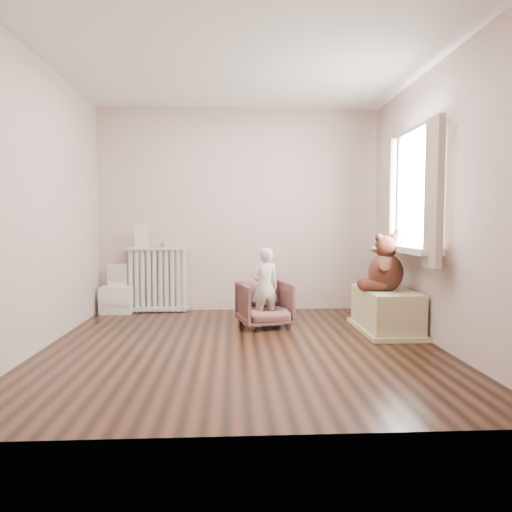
{
  "coord_description": "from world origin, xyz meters",
  "views": [
    {
      "loc": [
        -0.09,
        -4.14,
        1.12
      ],
      "look_at": [
        0.15,
        0.45,
        0.8
      ],
      "focal_mm": 32.0,
      "sensor_mm": 36.0,
      "label": 1
    }
  ],
  "objects_px": {
    "armchair": "(264,304)",
    "teddy_bear": "(386,268)",
    "radiator": "(158,282)",
    "child": "(265,287)",
    "toy_vanity": "(117,291)",
    "toy_bench": "(386,312)",
    "plush_cat": "(396,236)"
  },
  "relations": [
    {
      "from": "child",
      "to": "toy_vanity",
      "type": "bearing_deg",
      "value": -41.08
    },
    {
      "from": "toy_vanity",
      "to": "child",
      "type": "bearing_deg",
      "value": -26.76
    },
    {
      "from": "toy_vanity",
      "to": "teddy_bear",
      "type": "xyz_separation_m",
      "value": [
        3.04,
        -1.19,
        0.4
      ]
    },
    {
      "from": "radiator",
      "to": "toy_bench",
      "type": "relative_size",
      "value": 0.89
    },
    {
      "from": "armchair",
      "to": "teddy_bear",
      "type": "distance_m",
      "value": 1.34
    },
    {
      "from": "radiator",
      "to": "child",
      "type": "xyz_separation_m",
      "value": [
        1.3,
        -0.94,
        0.06
      ]
    },
    {
      "from": "radiator",
      "to": "toy_bench",
      "type": "height_order",
      "value": "radiator"
    },
    {
      "from": "radiator",
      "to": "teddy_bear",
      "type": "bearing_deg",
      "value": -25.58
    },
    {
      "from": "toy_vanity",
      "to": "teddy_bear",
      "type": "bearing_deg",
      "value": -21.27
    },
    {
      "from": "radiator",
      "to": "armchair",
      "type": "distance_m",
      "value": 1.59
    },
    {
      "from": "toy_bench",
      "to": "plush_cat",
      "type": "bearing_deg",
      "value": 46.38
    },
    {
      "from": "armchair",
      "to": "plush_cat",
      "type": "relative_size",
      "value": 2.42
    },
    {
      "from": "toy_vanity",
      "to": "armchair",
      "type": "distance_m",
      "value": 2.0
    },
    {
      "from": "teddy_bear",
      "to": "child",
      "type": "bearing_deg",
      "value": 177.56
    },
    {
      "from": "toy_vanity",
      "to": "plush_cat",
      "type": "height_order",
      "value": "plush_cat"
    },
    {
      "from": "radiator",
      "to": "child",
      "type": "relative_size",
      "value": 0.97
    },
    {
      "from": "armchair",
      "to": "toy_bench",
      "type": "distance_m",
      "value": 1.29
    },
    {
      "from": "armchair",
      "to": "child",
      "type": "height_order",
      "value": "child"
    },
    {
      "from": "toy_bench",
      "to": "teddy_bear",
      "type": "height_order",
      "value": "teddy_bear"
    },
    {
      "from": "teddy_bear",
      "to": "plush_cat",
      "type": "distance_m",
      "value": 0.42
    },
    {
      "from": "radiator",
      "to": "toy_bench",
      "type": "bearing_deg",
      "value": -24.52
    },
    {
      "from": "armchair",
      "to": "plush_cat",
      "type": "distance_m",
      "value": 1.6
    },
    {
      "from": "child",
      "to": "toy_bench",
      "type": "height_order",
      "value": "child"
    },
    {
      "from": "teddy_bear",
      "to": "plush_cat",
      "type": "height_order",
      "value": "plush_cat"
    },
    {
      "from": "child",
      "to": "teddy_bear",
      "type": "relative_size",
      "value": 1.49
    },
    {
      "from": "child",
      "to": "toy_bench",
      "type": "distance_m",
      "value": 1.3
    },
    {
      "from": "radiator",
      "to": "child",
      "type": "bearing_deg",
      "value": -35.87
    },
    {
      "from": "child",
      "to": "plush_cat",
      "type": "bearing_deg",
      "value": 162.39
    },
    {
      "from": "child",
      "to": "toy_bench",
      "type": "xyz_separation_m",
      "value": [
        1.26,
        -0.23,
        -0.25
      ]
    },
    {
      "from": "toy_vanity",
      "to": "armchair",
      "type": "relative_size",
      "value": 1.13
    },
    {
      "from": "radiator",
      "to": "armchair",
      "type": "xyz_separation_m",
      "value": [
        1.3,
        -0.89,
        -0.14
      ]
    },
    {
      "from": "armchair",
      "to": "toy_bench",
      "type": "xyz_separation_m",
      "value": [
        1.26,
        -0.28,
        -0.05
      ]
    }
  ]
}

